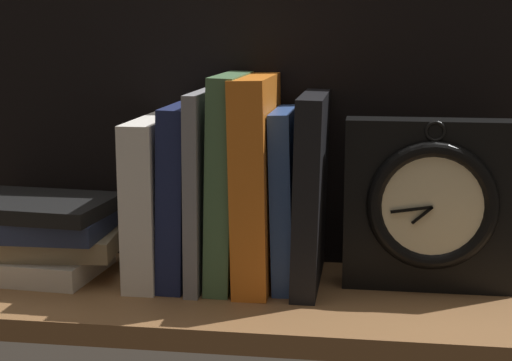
# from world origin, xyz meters

# --- Properties ---
(ground_plane) EXTENTS (0.83, 0.27, 0.03)m
(ground_plane) POSITION_xyz_m (0.00, 0.00, -0.01)
(ground_plane) COLOR brown
(back_panel) EXTENTS (0.83, 0.01, 0.34)m
(back_panel) POSITION_xyz_m (0.00, 0.13, 0.17)
(back_panel) COLOR black
(back_panel) RESTS_ON ground_plane
(book_white_catcher) EXTENTS (0.04, 0.17, 0.20)m
(book_white_catcher) POSITION_xyz_m (-0.09, 0.04, 0.10)
(book_white_catcher) COLOR silver
(book_white_catcher) RESTS_ON ground_plane
(book_navy_bierce) EXTENTS (0.04, 0.15, 0.21)m
(book_navy_bierce) POSITION_xyz_m (-0.06, 0.04, 0.11)
(book_navy_bierce) COLOR #192147
(book_navy_bierce) RESTS_ON ground_plane
(book_gray_chess) EXTENTS (0.02, 0.17, 0.23)m
(book_gray_chess) POSITION_xyz_m (-0.03, 0.04, 0.12)
(book_gray_chess) COLOR gray
(book_gray_chess) RESTS_ON ground_plane
(book_green_romantic) EXTENTS (0.04, 0.16, 0.25)m
(book_green_romantic) POSITION_xyz_m (-0.00, 0.04, 0.12)
(book_green_romantic) COLOR #476B44
(book_green_romantic) RESTS_ON ground_plane
(book_orange_pandolfini) EXTENTS (0.04, 0.17, 0.25)m
(book_orange_pandolfini) POSITION_xyz_m (0.03, 0.04, 0.12)
(book_orange_pandolfini) COLOR orange
(book_orange_pandolfini) RESTS_ON ground_plane
(book_blue_modern) EXTENTS (0.03, 0.13, 0.21)m
(book_blue_modern) POSITION_xyz_m (0.07, 0.04, 0.10)
(book_blue_modern) COLOR #2D4C8E
(book_blue_modern) RESTS_ON ground_plane
(book_black_skeptic) EXTENTS (0.03, 0.17, 0.23)m
(book_black_skeptic) POSITION_xyz_m (0.10, 0.04, 0.11)
(book_black_skeptic) COLOR black
(book_black_skeptic) RESTS_ON ground_plane
(framed_clock) EXTENTS (0.20, 0.06, 0.20)m
(framed_clock) POSITION_xyz_m (0.24, 0.03, 0.10)
(framed_clock) COLOR black
(framed_clock) RESTS_ON ground_plane
(book_stack_side) EXTENTS (0.20, 0.15, 0.10)m
(book_stack_side) POSITION_xyz_m (-0.23, 0.02, 0.05)
(book_stack_side) COLOR beige
(book_stack_side) RESTS_ON ground_plane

